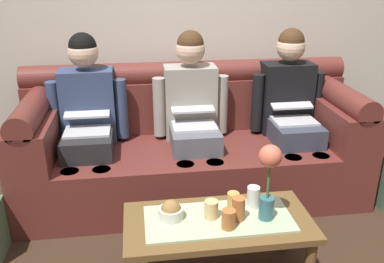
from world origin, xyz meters
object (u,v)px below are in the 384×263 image
(couch, at_px, (192,147))
(cup_near_right, at_px, (229,219))
(cup_far_center, at_px, (233,201))
(cup_near_left, at_px, (238,209))
(cup_far_left, at_px, (211,209))
(coffee_table, at_px, (218,227))
(person_left, at_px, (88,115))
(snack_bowl, at_px, (171,211))
(person_middle, at_px, (192,110))
(person_right, at_px, (290,106))
(cup_far_right, at_px, (253,197))
(flower_vase, at_px, (269,174))

(couch, distance_m, cup_near_right, 1.10)
(cup_far_center, bearing_deg, couch, 96.03)
(cup_near_left, distance_m, cup_far_left, 0.14)
(coffee_table, relative_size, cup_near_right, 9.69)
(person_left, bearing_deg, cup_far_left, -54.38)
(coffee_table, bearing_deg, cup_far_center, 40.18)
(snack_bowl, xyz_separation_m, cup_far_left, (0.21, -0.02, 0.01))
(person_middle, relative_size, cup_near_right, 11.80)
(person_right, distance_m, cup_far_left, 1.28)
(person_middle, bearing_deg, cup_near_left, -84.42)
(couch, height_order, cup_far_left, couch)
(couch, height_order, cup_far_right, couch)
(cup_near_left, xyz_separation_m, cup_near_right, (-0.07, -0.07, -0.01))
(person_left, distance_m, cup_near_right, 1.36)
(person_right, bearing_deg, cup_near_left, -122.27)
(person_left, height_order, cup_near_left, person_left)
(flower_vase, bearing_deg, cup_far_left, 170.97)
(person_left, bearing_deg, snack_bowl, -62.75)
(cup_near_right, bearing_deg, person_middle, 91.68)
(coffee_table, bearing_deg, cup_near_right, -71.11)
(person_right, relative_size, snack_bowl, 9.22)
(person_middle, bearing_deg, person_left, 180.00)
(couch, height_order, flower_vase, couch)
(cup_far_right, bearing_deg, person_right, 59.64)
(person_left, xyz_separation_m, cup_far_left, (0.71, -0.99, -0.21))
(cup_far_left, xyz_separation_m, cup_far_right, (0.25, 0.08, 0.01))
(couch, relative_size, person_right, 2.02)
(person_right, relative_size, coffee_table, 1.22)
(cup_near_right, relative_size, cup_far_right, 0.86)
(flower_vase, height_order, cup_far_center, flower_vase)
(person_right, distance_m, cup_far_center, 1.14)
(snack_bowl, distance_m, cup_near_right, 0.31)
(cup_near_right, bearing_deg, cup_far_left, 123.96)
(snack_bowl, bearing_deg, flower_vase, -7.99)
(flower_vase, relative_size, cup_near_right, 4.07)
(cup_far_right, bearing_deg, person_middle, 103.09)
(snack_bowl, xyz_separation_m, cup_far_right, (0.46, 0.05, 0.02))
(cup_far_right, bearing_deg, cup_near_left, -135.22)
(person_left, xyz_separation_m, flower_vase, (0.99, -1.03, 0.00))
(person_middle, xyz_separation_m, person_right, (0.75, 0.00, -0.00))
(person_left, distance_m, cup_near_left, 1.34)
(person_middle, xyz_separation_m, cup_near_left, (0.10, -1.02, -0.20))
(person_left, distance_m, flower_vase, 1.44)
(snack_bowl, height_order, cup_far_right, cup_far_right)
(coffee_table, bearing_deg, flower_vase, -8.10)
(person_middle, bearing_deg, coffee_table, -90.00)
(person_middle, relative_size, snack_bowl, 9.22)
(person_left, relative_size, coffee_table, 1.22)
(person_left, relative_size, cup_far_center, 12.74)
(coffee_table, height_order, cup_far_right, cup_far_right)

